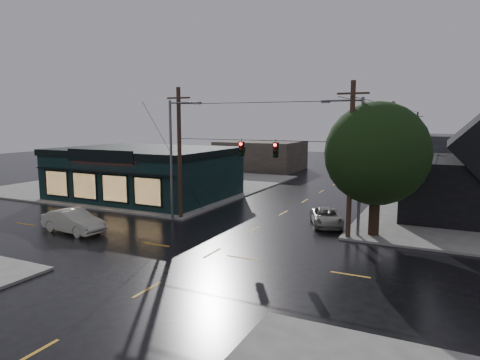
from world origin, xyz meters
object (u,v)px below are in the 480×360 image
at_px(utility_pole_ne, 348,239).
at_px(sedan_cream, 73,221).
at_px(corner_tree, 377,154).
at_px(utility_pole_nw, 181,219).
at_px(suv_silver, 326,217).

distance_m(utility_pole_ne, sedan_cream, 18.62).
relative_size(corner_tree, utility_pole_nw, 0.86).
relative_size(utility_pole_nw, suv_silver, 2.28).
distance_m(sedan_cream, suv_silver, 17.96).
distance_m(utility_pole_nw, suv_silver, 11.21).
relative_size(corner_tree, suv_silver, 1.97).
distance_m(corner_tree, sedan_cream, 20.94).
height_order(sedan_cream, suv_silver, sedan_cream).
bearing_deg(corner_tree, utility_pole_nw, -174.84).
height_order(corner_tree, suv_silver, corner_tree).
bearing_deg(sedan_cream, utility_pole_ne, -63.44).
relative_size(corner_tree, sedan_cream, 1.80).
bearing_deg(utility_pole_ne, utility_pole_nw, 180.00).
relative_size(utility_pole_ne, suv_silver, 2.28).
bearing_deg(utility_pole_ne, sedan_cream, -159.09).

